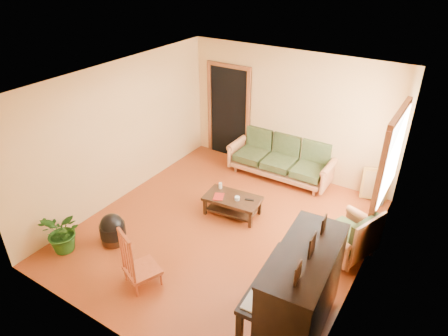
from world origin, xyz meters
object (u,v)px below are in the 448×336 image
Objects in this scene: sofa at (281,157)px; potted_plant at (63,233)px; piano at (301,295)px; armchair at (348,231)px; ceramic_crock at (379,198)px; footstool at (113,232)px; coffee_table at (232,206)px; red_chair at (141,257)px.

potted_plant is at bearing -115.64° from sofa.
piano is at bearing -61.83° from sofa.
piano is (-0.04, -1.81, 0.23)m from armchair.
potted_plant is (-1.87, -3.98, -0.10)m from sofa.
sofa is at bearing 64.83° from potted_plant.
armchair is 1.76m from ceramic_crock.
footstool is (-3.31, -1.77, -0.23)m from armchair.
potted_plant is at bearing -130.67° from footstool.
piano is at bearing -92.51° from ceramic_crock.
red_chair is (-0.21, -2.14, 0.30)m from coffee_table.
potted_plant is at bearing -128.20° from armchair.
sofa is 2.25× the size of red_chair.
coffee_table is 2.87m from potted_plant.
ceramic_crock is (2.17, 1.79, -0.07)m from coffee_table.
piano is 3.58m from ceramic_crock.
footstool is at bearing -131.67° from armchair.
potted_plant reaches higher than footstool.
footstool is at bearing 49.33° from potted_plant.
red_chair reaches higher than ceramic_crock.
ceramic_crock is 5.65m from potted_plant.
ceramic_crock is (2.38, 3.92, -0.37)m from red_chair.
footstool is 4.90m from ceramic_crock.
sofa is 2.50× the size of armchair.
armchair is at bearing 84.69° from piano.
sofa is at bearing 85.51° from coffee_table.
armchair reaches higher than footstool.
red_chair is at bearing -22.10° from footstool.
potted_plant reaches higher than ceramic_crock.
ceramic_crock is (2.04, 0.09, -0.35)m from sofa.
sofa is 3.01× the size of potted_plant.
red_chair is at bearing -174.19° from piano.
coffee_table is 1.40× the size of potted_plant.
footstool is 0.43× the size of red_chair.
piano reaches higher than coffee_table.
coffee_table is at bearing 52.73° from potted_plant.
footstool is at bearing -126.07° from coffee_table.
footstool reaches higher than ceramic_crock.
sofa is at bearing 114.62° from piano.
armchair reaches higher than coffee_table.
red_chair is (-2.23, -0.39, -0.18)m from piano.
sofa reaches higher than armchair.
coffee_table is 2.17m from red_chair.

